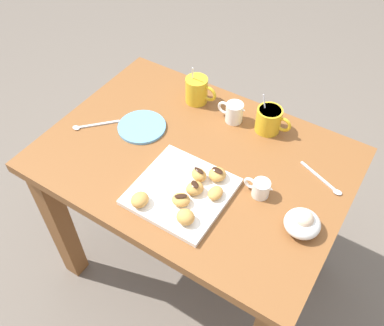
# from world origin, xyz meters

# --- Properties ---
(ground_plane) EXTENTS (8.00, 8.00, 0.00)m
(ground_plane) POSITION_xyz_m (0.00, 0.00, 0.00)
(ground_plane) COLOR #665B51
(dining_table) EXTENTS (0.98, 0.71, 0.71)m
(dining_table) POSITION_xyz_m (0.00, 0.00, 0.57)
(dining_table) COLOR brown
(dining_table) RESTS_ON ground_plane
(pastry_plate_square) EXTENTS (0.27, 0.27, 0.02)m
(pastry_plate_square) POSITION_xyz_m (0.05, -0.15, 0.72)
(pastry_plate_square) COLOR white
(pastry_plate_square) RESTS_ON dining_table
(coffee_mug_mustard_left) EXTENTS (0.12, 0.08, 0.15)m
(coffee_mug_mustard_left) POSITION_xyz_m (-0.14, 0.24, 0.76)
(coffee_mug_mustard_left) COLOR gold
(coffee_mug_mustard_left) RESTS_ON dining_table
(coffee_mug_mustard_right) EXTENTS (0.12, 0.09, 0.13)m
(coffee_mug_mustard_right) POSITION_xyz_m (0.15, 0.24, 0.76)
(coffee_mug_mustard_right) COLOR gold
(coffee_mug_mustard_right) RESTS_ON dining_table
(cream_pitcher_white) EXTENTS (0.10, 0.06, 0.07)m
(cream_pitcher_white) POSITION_xyz_m (0.02, 0.22, 0.75)
(cream_pitcher_white) COLOR white
(cream_pitcher_white) RESTS_ON dining_table
(ice_cream_bowl) EXTENTS (0.10, 0.10, 0.08)m
(ice_cream_bowl) POSITION_xyz_m (0.40, -0.08, 0.75)
(ice_cream_bowl) COLOR white
(ice_cream_bowl) RESTS_ON dining_table
(chocolate_sauce_pitcher) EXTENTS (0.09, 0.05, 0.06)m
(chocolate_sauce_pitcher) POSITION_xyz_m (0.25, -0.03, 0.74)
(chocolate_sauce_pitcher) COLOR white
(chocolate_sauce_pitcher) RESTS_ON dining_table
(saucer_sky_left) EXTENTS (0.17, 0.17, 0.01)m
(saucer_sky_left) POSITION_xyz_m (-0.22, 0.02, 0.72)
(saucer_sky_left) COLOR #66A8DB
(saucer_sky_left) RESTS_ON dining_table
(loose_spoon_near_saucer) EXTENTS (0.12, 0.12, 0.01)m
(loose_spoon_near_saucer) POSITION_xyz_m (-0.38, -0.07, 0.72)
(loose_spoon_near_saucer) COLOR silver
(loose_spoon_near_saucer) RESTS_ON dining_table
(loose_spoon_by_plate) EXTENTS (0.15, 0.07, 0.01)m
(loose_spoon_by_plate) POSITION_xyz_m (0.40, 0.12, 0.72)
(loose_spoon_by_plate) COLOR silver
(loose_spoon_by_plate) RESTS_ON dining_table
(beignet_0) EXTENTS (0.04, 0.05, 0.03)m
(beignet_0) POSITION_xyz_m (0.14, -0.11, 0.74)
(beignet_0) COLOR #D19347
(beignet_0) RESTS_ON pastry_plate_square
(beignet_1) EXTENTS (0.06, 0.05, 0.04)m
(beignet_1) POSITION_xyz_m (0.12, -0.23, 0.75)
(beignet_1) COLOR #D19347
(beignet_1) RESTS_ON pastry_plate_square
(beignet_2) EXTENTS (0.06, 0.05, 0.04)m
(beignet_2) POSITION_xyz_m (0.07, -0.09, 0.75)
(beignet_2) COLOR #D19347
(beignet_2) RESTS_ON pastry_plate_square
(chocolate_drizzle_2) EXTENTS (0.04, 0.02, 0.00)m
(chocolate_drizzle_2) POSITION_xyz_m (0.07, -0.09, 0.77)
(chocolate_drizzle_2) COLOR black
(chocolate_drizzle_2) RESTS_ON beignet_2
(beignet_3) EXTENTS (0.06, 0.06, 0.03)m
(beignet_3) POSITION_xyz_m (0.11, -0.05, 0.75)
(beignet_3) COLOR #D19347
(beignet_3) RESTS_ON pastry_plate_square
(chocolate_drizzle_3) EXTENTS (0.04, 0.02, 0.00)m
(chocolate_drizzle_3) POSITION_xyz_m (0.11, -0.05, 0.76)
(chocolate_drizzle_3) COLOR black
(chocolate_drizzle_3) RESTS_ON beignet_3
(beignet_4) EXTENTS (0.06, 0.06, 0.03)m
(beignet_4) POSITION_xyz_m (0.07, -0.19, 0.74)
(beignet_4) COLOR #D19347
(beignet_4) RESTS_ON pastry_plate_square
(chocolate_drizzle_4) EXTENTS (0.04, 0.04, 0.00)m
(chocolate_drizzle_4) POSITION_xyz_m (0.07, -0.19, 0.76)
(chocolate_drizzle_4) COLOR black
(chocolate_drizzle_4) RESTS_ON beignet_4
(beignet_5) EXTENTS (0.05, 0.06, 0.04)m
(beignet_5) POSITION_xyz_m (-0.02, -0.25, 0.75)
(beignet_5) COLOR #D19347
(beignet_5) RESTS_ON pastry_plate_square
(beignet_6) EXTENTS (0.07, 0.07, 0.04)m
(beignet_6) POSITION_xyz_m (0.09, -0.13, 0.75)
(beignet_6) COLOR #D19347
(beignet_6) RESTS_ON pastry_plate_square
(chocolate_drizzle_6) EXTENTS (0.04, 0.03, 0.00)m
(chocolate_drizzle_6) POSITION_xyz_m (0.09, -0.13, 0.77)
(chocolate_drizzle_6) COLOR black
(chocolate_drizzle_6) RESTS_ON beignet_6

